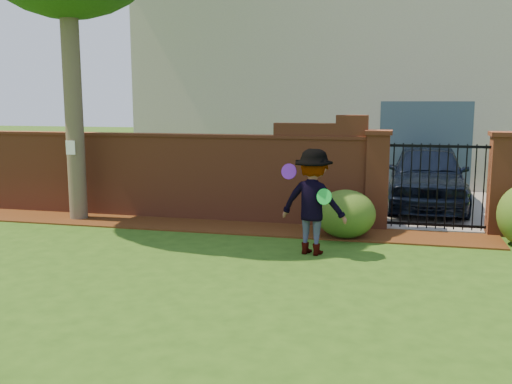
% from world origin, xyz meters
% --- Properties ---
extents(ground, '(80.00, 80.00, 0.01)m').
position_xyz_m(ground, '(0.00, 0.00, -0.01)').
color(ground, '#274B12').
rests_on(ground, ground).
extents(mulch_bed, '(11.10, 1.08, 0.03)m').
position_xyz_m(mulch_bed, '(-0.95, 3.34, 0.01)').
color(mulch_bed, '#3C1D0B').
rests_on(mulch_bed, ground).
extents(brick_wall, '(8.70, 0.31, 2.16)m').
position_xyz_m(brick_wall, '(-2.01, 4.00, 0.93)').
color(brick_wall, brown).
rests_on(brick_wall, ground).
extents(pillar_left, '(0.50, 0.50, 1.88)m').
position_xyz_m(pillar_left, '(2.40, 4.00, 0.96)').
color(pillar_left, brown).
rests_on(pillar_left, ground).
extents(pillar_right, '(0.50, 0.50, 1.88)m').
position_xyz_m(pillar_right, '(4.60, 4.00, 0.96)').
color(pillar_right, brown).
rests_on(pillar_right, ground).
extents(iron_gate, '(1.78, 0.03, 1.60)m').
position_xyz_m(iron_gate, '(3.50, 4.00, 0.85)').
color(iron_gate, black).
rests_on(iron_gate, ground).
extents(driveway, '(3.20, 8.00, 0.01)m').
position_xyz_m(driveway, '(3.50, 8.00, 0.01)').
color(driveway, gray).
rests_on(driveway, ground).
extents(house, '(12.40, 6.40, 6.30)m').
position_xyz_m(house, '(1.00, 12.00, 3.16)').
color(house, beige).
rests_on(house, ground).
extents(car, '(1.88, 4.36, 1.47)m').
position_xyz_m(car, '(3.45, 6.34, 0.73)').
color(car, black).
rests_on(car, ground).
extents(paper_notice, '(0.20, 0.01, 0.28)m').
position_xyz_m(paper_notice, '(-3.60, 3.21, 1.50)').
color(paper_notice, white).
rests_on(paper_notice, tree).
extents(shrub_left, '(1.06, 1.06, 0.86)m').
position_xyz_m(shrub_left, '(1.89, 3.09, 0.43)').
color(shrub_left, '#275018').
rests_on(shrub_left, ground).
extents(man, '(1.21, 0.87, 1.69)m').
position_xyz_m(man, '(1.45, 1.87, 0.84)').
color(man, gray).
rests_on(man, ground).
extents(frisbee_purple, '(0.26, 0.12, 0.25)m').
position_xyz_m(frisbee_purple, '(1.07, 1.89, 1.32)').
color(frisbee_purple, purple).
rests_on(frisbee_purple, man).
extents(frisbee_green, '(0.25, 0.14, 0.25)m').
position_xyz_m(frisbee_green, '(1.67, 1.63, 0.98)').
color(frisbee_green, green).
rests_on(frisbee_green, man).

